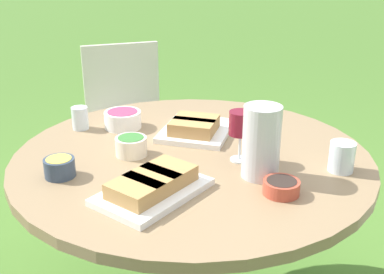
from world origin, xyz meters
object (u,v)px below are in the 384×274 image
chair_near_left (127,110)px  wine_glass (241,125)px  water_pitcher (261,142)px  dining_table (192,187)px

chair_near_left → wine_glass: wine_glass is taller
chair_near_left → wine_glass: size_ratio=5.21×
water_pitcher → wine_glass: bearing=1.6°
dining_table → water_pitcher: bearing=-152.4°
dining_table → wine_glass: (-0.11, -0.12, 0.26)m
chair_near_left → water_pitcher: 1.45m
chair_near_left → water_pitcher: size_ratio=3.92×
chair_near_left → water_pitcher: bearing=-178.8°
dining_table → chair_near_left: size_ratio=1.37×
dining_table → water_pitcher: 0.37m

